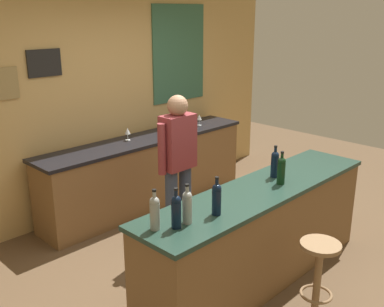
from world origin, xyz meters
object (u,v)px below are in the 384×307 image
(bar_stool, at_px, (318,268))
(wine_bottle_e, at_px, (281,170))
(wine_bottle_c, at_px, (187,206))
(wine_glass_b, at_px, (199,118))
(wine_bottle_b, at_px, (176,210))
(wine_bottle_f, at_px, (275,163))
(coffee_mug, at_px, (191,123))
(wine_bottle_a, at_px, (155,212))
(bartender, at_px, (178,161))
(wine_glass_a, at_px, (128,132))
(wine_bottle_d, at_px, (217,198))

(bar_stool, distance_m, wine_bottle_e, 0.91)
(wine_bottle_c, distance_m, wine_glass_b, 3.04)
(wine_bottle_b, distance_m, wine_bottle_f, 1.36)
(wine_bottle_f, relative_size, coffee_mug, 2.45)
(wine_bottle_a, bearing_deg, coffee_mug, 40.03)
(wine_bottle_b, distance_m, wine_bottle_e, 1.25)
(bar_stool, relative_size, coffee_mug, 5.44)
(wine_bottle_f, bearing_deg, wine_bottle_b, -175.82)
(bartender, distance_m, wine_bottle_b, 1.46)
(wine_bottle_b, xyz_separation_m, wine_glass_a, (1.21, 2.14, -0.05))
(bartender, bearing_deg, coffee_mug, 40.09)
(wine_glass_a, bearing_deg, bar_stool, -95.77)
(wine_bottle_a, xyz_separation_m, wine_bottle_e, (1.37, -0.14, 0.00))
(wine_bottle_a, bearing_deg, wine_glass_a, 56.91)
(wine_bottle_d, relative_size, wine_bottle_e, 1.00)
(wine_bottle_c, bearing_deg, wine_bottle_a, 158.16)
(coffee_mug, bearing_deg, wine_bottle_e, -115.15)
(coffee_mug, bearing_deg, bar_stool, -115.77)
(wine_bottle_b, bearing_deg, wine_bottle_d, -8.88)
(wine_bottle_f, bearing_deg, wine_bottle_d, -171.02)
(bartender, relative_size, wine_bottle_f, 5.29)
(bartender, distance_m, bar_stool, 1.77)
(wine_glass_a, bearing_deg, wine_bottle_a, -123.09)
(wine_bottle_c, relative_size, wine_bottle_e, 1.00)
(wine_glass_a, bearing_deg, coffee_mug, -2.98)
(wine_bottle_c, bearing_deg, coffee_mug, 44.24)
(wine_bottle_a, distance_m, wine_bottle_e, 1.38)
(wine_bottle_a, bearing_deg, wine_bottle_b, -36.29)
(bartender, height_order, wine_bottle_b, bartender)
(bartender, height_order, coffee_mug, bartender)
(wine_bottle_a, xyz_separation_m, wine_bottle_d, (0.49, -0.15, 0.00))
(bar_stool, xyz_separation_m, wine_glass_a, (0.28, 2.79, 0.55))
(wine_bottle_f, bearing_deg, coffee_mug, 65.81)
(wine_bottle_e, height_order, wine_bottle_f, same)
(wine_bottle_b, distance_m, coffee_mug, 3.07)
(bar_stool, relative_size, wine_glass_b, 4.39)
(wine_bottle_e, bearing_deg, wine_bottle_b, 177.95)
(wine_bottle_e, bearing_deg, wine_bottle_c, 177.87)
(wine_bottle_e, bearing_deg, wine_glass_b, 61.83)
(wine_bottle_c, relative_size, wine_bottle_f, 1.00)
(wine_glass_a, bearing_deg, wine_bottle_e, -88.96)
(wine_bottle_f, bearing_deg, bar_stool, -119.75)
(bartender, relative_size, wine_bottle_a, 5.29)
(wine_bottle_c, relative_size, wine_glass_a, 1.97)
(wine_glass_a, bearing_deg, wine_glass_b, -5.26)
(wine_glass_a, distance_m, coffee_mug, 1.04)
(bartender, height_order, wine_glass_b, bartender)
(wine_bottle_c, relative_size, wine_bottle_d, 1.00)
(wine_bottle_e, bearing_deg, bar_stool, -117.90)
(wine_bottle_b, distance_m, wine_glass_b, 3.12)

